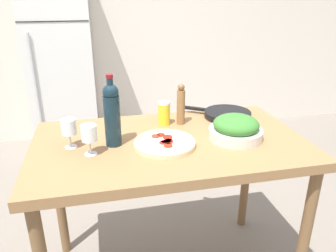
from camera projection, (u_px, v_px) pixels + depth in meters
The scene contains 11 objects.
wall_back at pixel (123, 19), 3.53m from camera, with size 6.40×0.08×2.60m.
refrigerator at pixel (61, 62), 3.21m from camera, with size 0.61×0.65×1.87m.
prep_counter at pixel (170, 157), 1.68m from camera, with size 1.35×0.79×0.88m.
wine_bottle at pixel (112, 113), 1.53m from camera, with size 0.08×0.08×0.35m.
wine_glass_near at pixel (89, 135), 1.46m from camera, with size 0.07×0.07×0.14m.
wine_glass_far at pixel (69, 128), 1.53m from camera, with size 0.07×0.07×0.14m.
pepper_mill at pixel (181, 105), 1.81m from camera, with size 0.05×0.05×0.23m.
salad_bowl at pixel (236, 128), 1.64m from camera, with size 0.27×0.27×0.12m.
homemade_pizza at pixel (165, 143), 1.58m from camera, with size 0.30×0.30×0.03m.
salt_canister at pixel (164, 113), 1.82m from camera, with size 0.07×0.07×0.13m.
cast_iron_skillet at pixel (227, 114), 1.94m from camera, with size 0.39×0.32×0.04m.
Camera 1 is at (-0.34, -1.46, 1.57)m, focal length 35.00 mm.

